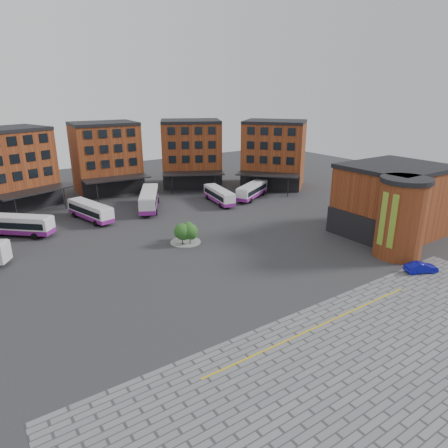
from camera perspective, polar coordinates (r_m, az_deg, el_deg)
ground at (r=47.89m, az=-0.63°, el=-7.50°), size 160.00×160.00×0.00m
paving_zone at (r=36.05m, az=23.30°, el=-19.03°), size 50.00×22.00×0.02m
yellow_line at (r=39.80m, az=13.46°, el=-13.95°), size 26.00×0.15×0.02m
main_building at (r=77.71m, az=-19.66°, el=7.35°), size 94.14×42.48×14.60m
east_building at (r=63.79m, az=23.06°, el=2.82°), size 17.40×15.40×10.60m
tree_island at (r=57.16m, az=-5.36°, el=-1.16°), size 4.40×4.40×3.18m
bus_b at (r=67.81m, az=-27.57°, el=-0.11°), size 10.04×9.46×3.16m
bus_c at (r=70.94m, az=-18.55°, el=1.79°), size 4.93×11.02×3.03m
bus_d at (r=74.87m, az=-10.66°, el=3.52°), size 8.20×12.23×3.47m
bus_e at (r=77.58m, az=-0.72°, el=4.13°), size 4.05×10.46×2.87m
bus_f at (r=81.19m, az=4.05°, el=4.81°), size 10.52×7.34×3.01m
blue_car at (r=54.17m, az=26.33°, el=-5.60°), size 4.12×2.91×1.29m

